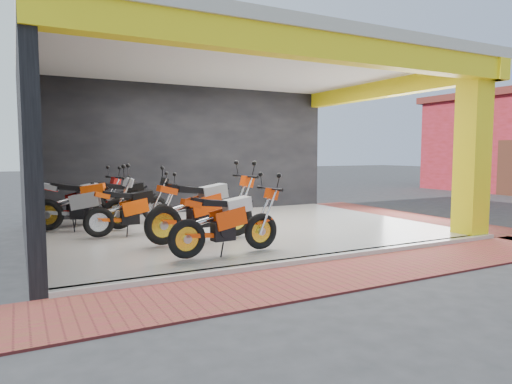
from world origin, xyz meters
TOP-DOWN VIEW (x-y plane):
  - ground at (0.00, 0.00)m, footprint 80.00×80.00m
  - showroom_floor at (0.00, 2.00)m, footprint 8.00×6.00m
  - showroom_ceiling at (0.00, 2.00)m, footprint 8.40×6.40m
  - back_wall at (0.00, 5.10)m, footprint 8.20×0.20m
  - left_wall at (-4.10, 2.00)m, footprint 0.20×6.20m
  - corner_column at (3.75, -0.75)m, footprint 0.50×0.50m
  - header_beam_front at (0.00, -1.00)m, footprint 8.40×0.30m
  - header_beam_right at (4.00, 2.00)m, footprint 0.30×6.40m
  - floor_kerb at (0.00, -1.02)m, footprint 8.00×0.20m
  - paver_front at (0.00, -1.80)m, footprint 9.00×1.40m
  - paver_right at (4.80, 2.00)m, footprint 1.40×7.00m
  - moto_hero at (-0.75, -0.25)m, footprint 2.05×0.86m
  - moto_row_a at (-0.60, 0.98)m, footprint 2.37×1.09m
  - moto_row_b at (-1.70, 2.10)m, footprint 1.93×0.73m
  - moto_row_c at (-2.44, 2.85)m, footprint 2.30×1.51m
  - moto_row_d at (-1.49, 3.47)m, footprint 2.18×1.27m
  - moto_row_e at (-2.47, 3.91)m, footprint 2.19×1.30m

SIDE VIEW (x-z plane):
  - ground at x=0.00m, z-range 0.00..0.00m
  - paver_front at x=0.00m, z-range 0.00..0.03m
  - paver_right at x=4.80m, z-range 0.00..0.03m
  - showroom_floor at x=0.00m, z-range 0.00..0.10m
  - floor_kerb at x=0.00m, z-range 0.00..0.10m
  - moto_row_b at x=-1.70m, z-range 0.10..1.27m
  - moto_hero at x=-0.75m, z-range 0.10..1.33m
  - moto_row_d at x=-1.49m, z-range 0.10..1.35m
  - moto_row_e at x=-2.47m, z-range 0.10..1.36m
  - moto_row_c at x=-2.44m, z-range 0.10..1.42m
  - moto_row_a at x=-0.60m, z-range 0.10..1.50m
  - back_wall at x=0.00m, z-range 0.00..3.50m
  - left_wall at x=-4.10m, z-range 0.00..3.50m
  - corner_column at x=3.75m, z-range 0.00..3.50m
  - header_beam_front at x=0.00m, z-range 3.10..3.50m
  - header_beam_right at x=4.00m, z-range 3.10..3.50m
  - showroom_ceiling at x=0.00m, z-range 3.50..3.70m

